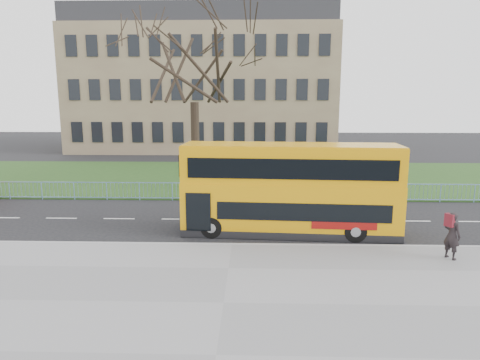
% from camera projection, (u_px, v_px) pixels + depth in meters
% --- Properties ---
extents(ground, '(120.00, 120.00, 0.00)m').
position_uv_depth(ground, '(234.00, 235.00, 19.29)').
color(ground, black).
rests_on(ground, ground).
extents(pavement, '(80.00, 10.50, 0.12)m').
position_uv_depth(pavement, '(224.00, 304.00, 12.65)').
color(pavement, slate).
rests_on(pavement, ground).
extents(kerb, '(80.00, 0.20, 0.14)m').
position_uv_depth(kerb, '(232.00, 245.00, 17.76)').
color(kerb, gray).
rests_on(kerb, ground).
extents(grass_verge, '(80.00, 15.40, 0.08)m').
position_uv_depth(grass_verge, '(242.00, 177.00, 33.33)').
color(grass_verge, '#1B3914').
rests_on(grass_verge, ground).
extents(guard_railing, '(40.00, 0.12, 1.10)m').
position_uv_depth(guard_railing, '(238.00, 192.00, 25.67)').
color(guard_railing, '#7099C8').
rests_on(guard_railing, ground).
extents(bare_tree, '(9.60, 9.60, 13.71)m').
position_uv_depth(bare_tree, '(194.00, 85.00, 27.90)').
color(bare_tree, black).
rests_on(bare_tree, grass_verge).
extents(civic_building, '(30.00, 15.00, 14.00)m').
position_uv_depth(civic_building, '(205.00, 91.00, 52.49)').
color(civic_building, '#7A644D').
rests_on(civic_building, ground).
extents(yellow_bus, '(9.73, 2.88, 4.03)m').
position_uv_depth(yellow_bus, '(290.00, 187.00, 19.20)').
color(yellow_bus, orange).
rests_on(yellow_bus, ground).
extents(pedestrian, '(0.71, 0.79, 1.81)m').
position_uv_depth(pedestrian, '(452.00, 235.00, 15.98)').
color(pedestrian, black).
rests_on(pedestrian, pavement).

